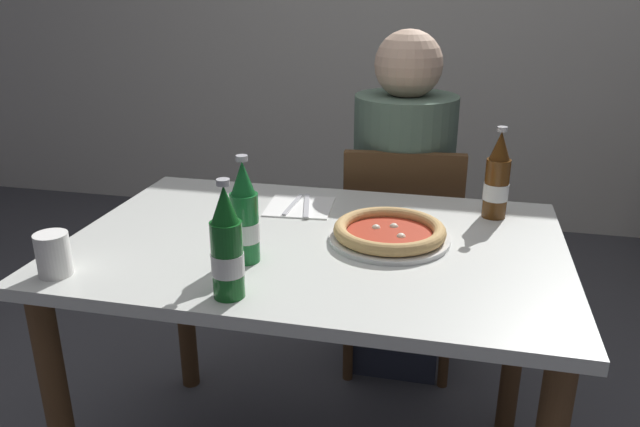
# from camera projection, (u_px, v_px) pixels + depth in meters

# --- Properties ---
(dining_table_main) EXTENTS (1.20, 0.80, 0.75)m
(dining_table_main) POSITION_uv_depth(u_px,v_px,m) (316.00, 281.00, 1.55)
(dining_table_main) COLOR silver
(dining_table_main) RESTS_ON ground_plane
(chair_behind_table) EXTENTS (0.44, 0.44, 0.85)m
(chair_behind_table) POSITION_uv_depth(u_px,v_px,m) (400.00, 248.00, 2.13)
(chair_behind_table) COLOR brown
(chair_behind_table) RESTS_ON ground_plane
(diner_seated) EXTENTS (0.34, 0.34, 1.21)m
(diner_seated) POSITION_uv_depth(u_px,v_px,m) (401.00, 215.00, 2.14)
(diner_seated) COLOR #2D3342
(diner_seated) RESTS_ON ground_plane
(pizza_margherita_near) EXTENTS (0.30, 0.30, 0.04)m
(pizza_margherita_near) POSITION_uv_depth(u_px,v_px,m) (389.00, 233.00, 1.50)
(pizza_margherita_near) COLOR white
(pizza_margherita_near) RESTS_ON dining_table_main
(beer_bottle_left) EXTENTS (0.07, 0.07, 0.25)m
(beer_bottle_left) POSITION_uv_depth(u_px,v_px,m) (244.00, 218.00, 1.36)
(beer_bottle_left) COLOR #196B2D
(beer_bottle_left) RESTS_ON dining_table_main
(beer_bottle_center) EXTENTS (0.07, 0.07, 0.25)m
(beer_bottle_center) POSITION_uv_depth(u_px,v_px,m) (497.00, 180.00, 1.63)
(beer_bottle_center) COLOR #512D0F
(beer_bottle_center) RESTS_ON dining_table_main
(beer_bottle_right) EXTENTS (0.07, 0.07, 0.25)m
(beer_bottle_right) POSITION_uv_depth(u_px,v_px,m) (227.00, 249.00, 1.20)
(beer_bottle_right) COLOR #14591E
(beer_bottle_right) RESTS_ON dining_table_main
(napkin_with_cutlery) EXTENTS (0.19, 0.19, 0.01)m
(napkin_with_cutlery) POSITION_uv_depth(u_px,v_px,m) (300.00, 206.00, 1.73)
(napkin_with_cutlery) COLOR white
(napkin_with_cutlery) RESTS_ON dining_table_main
(paper_cup) EXTENTS (0.07, 0.07, 0.09)m
(paper_cup) POSITION_uv_depth(u_px,v_px,m) (53.00, 254.00, 1.32)
(paper_cup) COLOR white
(paper_cup) RESTS_ON dining_table_main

